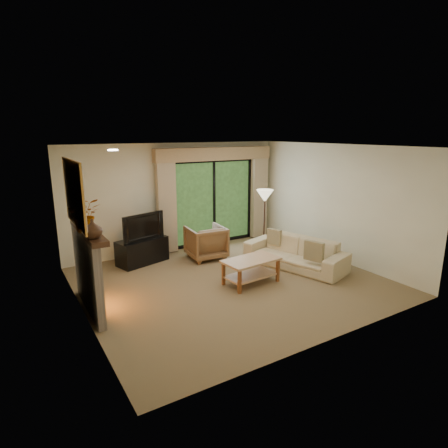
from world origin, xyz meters
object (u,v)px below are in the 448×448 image
armchair (206,242)px  sofa (295,253)px  coffee_table (251,271)px  media_console (142,251)px

armchair → sofa: (1.36, -1.51, -0.06)m
coffee_table → armchair: bearing=85.7°
sofa → armchair: bearing=-155.4°
media_console → sofa: size_ratio=0.51×
sofa → coffee_table: size_ratio=2.01×
sofa → coffee_table: 1.36m
media_console → armchair: 1.44m
media_console → coffee_table: size_ratio=1.02×
coffee_table → sofa: bearing=5.2°
armchair → coffee_table: armchair is taller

